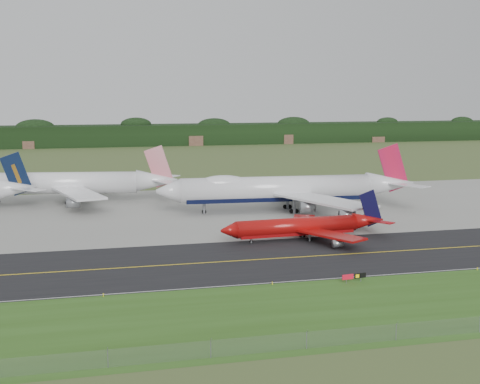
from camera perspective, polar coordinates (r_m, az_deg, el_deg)
name	(u,v)px	position (r m, az deg, el deg)	size (l,w,h in m)	color
ground	(254,255)	(130.22, 1.16, -5.36)	(600.00, 600.00, 0.00)	#3C5025
grass_verge	(316,312)	(98.14, 6.50, -10.10)	(400.00, 30.00, 0.01)	#2C4F17
taxiway	(259,259)	(126.47, 1.63, -5.78)	(400.00, 32.00, 0.02)	black
apron	(205,210)	(178.93, -3.04, -1.53)	(400.00, 78.00, 0.01)	gray
taxiway_centreline	(259,259)	(126.47, 1.63, -5.77)	(400.00, 0.40, 0.00)	yellow
taxiway_edge_line	(284,282)	(112.13, 3.74, -7.66)	(400.00, 0.25, 0.00)	silver
perimeter_fence	(352,336)	(86.42, 9.55, -12.03)	(320.00, 0.10, 320.00)	slate
horizon_treeline	(134,136)	(398.08, -9.04, 4.73)	(700.00, 25.00, 12.00)	black
jet_ba_747	(285,189)	(176.17, 3.90, 0.27)	(70.00, 57.88, 17.59)	silver
jet_red_737	(306,226)	(143.62, 5.63, -2.94)	(37.41, 30.48, 10.10)	#990C0B
jet_star_tail	(70,184)	(195.49, -14.33, 0.68)	(61.58, 50.95, 16.27)	silver
taxiway_sign	(354,276)	(112.98, 9.71, -7.11)	(4.43, 0.75, 1.48)	slate
edge_marker_left	(103,295)	(106.33, -11.59, -8.61)	(0.16, 0.16, 0.50)	yellow
edge_marker_center	(272,283)	(110.51, 2.78, -7.78)	(0.16, 0.16, 0.50)	yellow
edge_marker_right	(477,269)	(126.26, 19.59, -6.19)	(0.16, 0.16, 0.50)	yellow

